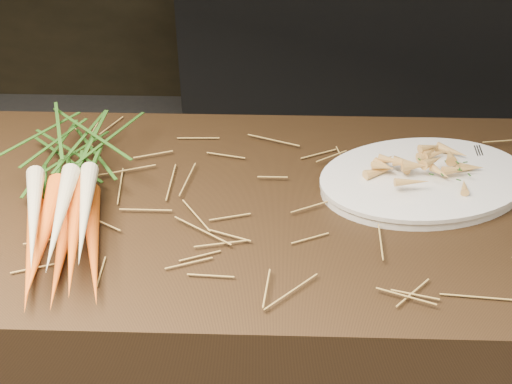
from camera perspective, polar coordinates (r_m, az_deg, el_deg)
main_counter at (r=1.59m, az=7.92°, el=-14.10°), size 2.40×0.70×0.90m
back_counter at (r=3.19m, az=10.52°, el=12.24°), size 1.82×0.62×0.84m
straw_bedding at (r=1.27m, az=9.57°, el=-0.57°), size 1.40×0.60×0.02m
root_veg_bunch at (r=1.29m, az=-16.30°, el=1.22°), size 0.28×0.60×0.11m
serving_platter at (r=1.34m, az=14.65°, el=0.88°), size 0.48×0.38×0.02m
roasted_veg_heap at (r=1.32m, az=14.87°, el=2.13°), size 0.24×0.20×0.05m
serving_fork at (r=1.39m, az=20.67°, el=1.63°), size 0.02×0.16×0.00m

